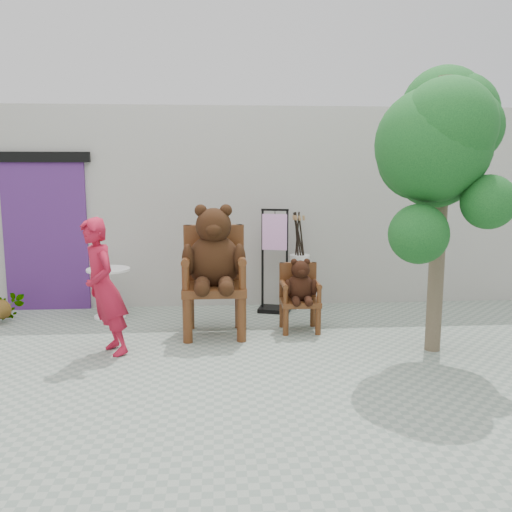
# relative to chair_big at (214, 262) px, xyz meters

# --- Properties ---
(ground_plane) EXTENTS (60.00, 60.00, 0.00)m
(ground_plane) POSITION_rel_chair_big_xyz_m (0.53, -1.13, -0.94)
(ground_plane) COLOR gray
(ground_plane) RESTS_ON ground
(back_wall) EXTENTS (9.00, 1.00, 3.00)m
(back_wall) POSITION_rel_chair_big_xyz_m (0.53, 1.97, 0.56)
(back_wall) COLOR #A9A69E
(back_wall) RESTS_ON ground
(doorway) EXTENTS (1.40, 0.11, 2.33)m
(doorway) POSITION_rel_chair_big_xyz_m (-2.47, 1.45, 0.23)
(doorway) COLOR #4B2165
(doorway) RESTS_ON ground
(chair_big) EXTENTS (0.78, 0.87, 1.65)m
(chair_big) POSITION_rel_chair_big_xyz_m (0.00, 0.00, 0.00)
(chair_big) COLOR #46230F
(chair_big) RESTS_ON ground
(chair_small) EXTENTS (0.50, 0.51, 0.95)m
(chair_small) POSITION_rel_chair_big_xyz_m (1.10, 0.09, -0.38)
(chair_small) COLOR #46230F
(chair_small) RESTS_ON ground
(person) EXTENTS (0.61, 0.68, 1.55)m
(person) POSITION_rel_chair_big_xyz_m (-1.22, -0.68, -0.16)
(person) COLOR #AD152F
(person) RESTS_ON ground
(cafe_table) EXTENTS (0.60, 0.60, 0.70)m
(cafe_table) POSITION_rel_chair_big_xyz_m (-1.48, 0.90, -0.50)
(cafe_table) COLOR white
(cafe_table) RESTS_ON ground
(display_stand) EXTENTS (0.53, 0.46, 1.51)m
(display_stand) POSITION_rel_chair_big_xyz_m (0.88, 1.06, -0.35)
(display_stand) COLOR black
(display_stand) RESTS_ON ground
(stool_bucket) EXTENTS (0.32, 0.32, 1.45)m
(stool_bucket) POSITION_rel_chair_big_xyz_m (1.27, 1.22, -0.30)
(stool_bucket) COLOR white
(stool_bucket) RESTS_ON ground
(tree) EXTENTS (1.55, 1.80, 3.24)m
(tree) POSITION_rel_chair_big_xyz_m (2.44, -0.95, 1.43)
(tree) COLOR #4C3F2D
(tree) RESTS_ON ground
(potted_plant) EXTENTS (0.46, 0.42, 0.46)m
(potted_plant) POSITION_rel_chair_big_xyz_m (-2.87, 0.78, -0.71)
(potted_plant) COLOR #103C18
(potted_plant) RESTS_ON ground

